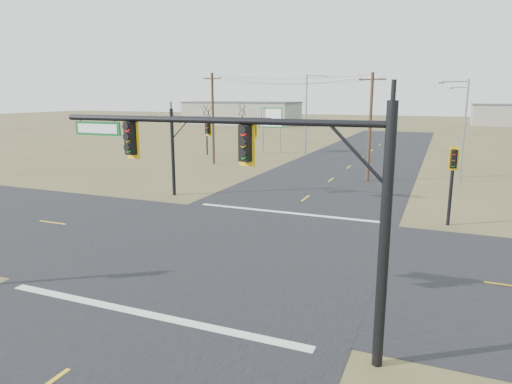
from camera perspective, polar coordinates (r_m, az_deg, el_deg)
ground at (r=22.69m, az=-2.44°, el=-7.06°), size 320.00×320.00×0.00m
road_ew at (r=22.68m, az=-2.44°, el=-7.03°), size 160.00×14.00×0.02m
road_ns at (r=22.68m, az=-2.44°, el=-7.03°), size 14.00×160.00×0.02m
stop_bar_near at (r=16.70m, az=-13.67°, el=-14.56°), size 12.00×0.40×0.01m
stop_bar_far at (r=29.36m, az=3.72°, el=-2.57°), size 12.00×0.40×0.01m
mast_arm_near at (r=13.08m, az=0.07°, el=2.74°), size 10.55×0.51×7.29m
mast_arm_far at (r=32.87m, az=-5.78°, el=7.19°), size 8.83×0.55×6.45m
pedestal_signal_ne at (r=28.07m, az=23.38°, el=2.69°), size 0.65×0.56×4.61m
utility_pole_near at (r=40.73m, az=14.08°, el=8.04°), size 2.28×0.27×9.31m
utility_pole_far at (r=50.24m, az=-5.41°, el=9.27°), size 2.34×0.71×9.75m
highway_sign at (r=59.42m, az=1.97°, el=8.86°), size 3.09×0.62×5.85m
streetlight_a at (r=42.87m, az=24.37°, el=7.60°), size 2.44×0.28×8.74m
streetlight_b at (r=67.78m, az=24.57°, el=8.77°), size 2.41×0.32×8.63m
streetlight_c at (r=58.61m, az=6.49°, el=10.15°), size 2.79×0.44×9.95m
bare_tree_a at (r=58.11m, az=-6.24°, el=9.95°), size 3.64×3.64×6.82m
bare_tree_b at (r=70.08m, az=-1.75°, el=10.37°), size 3.46×3.46×6.78m
warehouse_left at (r=120.02m, az=-1.73°, el=9.77°), size 28.00×14.00×5.50m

